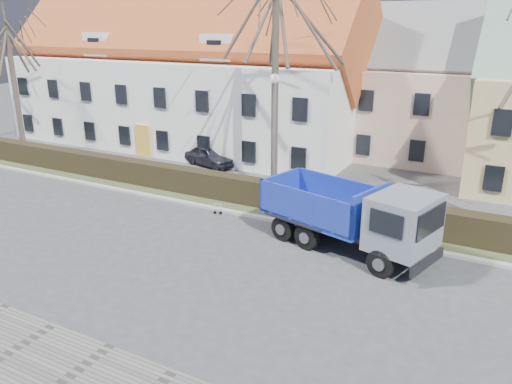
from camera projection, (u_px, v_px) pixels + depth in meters
The scene contains 12 objects.
ground at pixel (223, 262), 19.03m from camera, with size 120.00×120.00×0.00m, color #3E3E40.
curb_far at pixel (276, 220), 22.86m from camera, with size 80.00×0.30×0.12m, color #A5A29E.
grass_strip at pixel (290, 210), 24.20m from camera, with size 80.00×3.00×0.10m, color #3D4929.
hedge at pixel (288, 199), 23.84m from camera, with size 60.00×0.90×1.30m, color black.
building_white at pixel (185, 79), 36.66m from camera, with size 26.80×10.80×9.50m, color white, non-canonical shape.
building_pink at pixel (433, 98), 32.69m from camera, with size 10.80×8.80×8.00m, color #D4AF96, non-canonical shape.
tree_0 at pixel (14, 79), 34.31m from camera, with size 7.20×7.20×9.90m, color #42372E, non-canonical shape.
tree_1 at pixel (275, 72), 24.99m from camera, with size 9.20×9.20×12.65m, color #42372E, non-canonical shape.
dump_truck at pixel (341, 213), 19.87m from camera, with size 7.33×2.72×2.93m, color #162A97, non-canonical shape.
streetlight at pixel (274, 139), 24.42m from camera, with size 0.51×0.51×6.46m, color gray, non-canonical shape.
cart_frame at pixel (214, 208), 23.70m from camera, with size 0.66×0.38×0.60m, color silver, non-canonical shape.
parked_car_a at pixel (210, 156), 31.62m from camera, with size 1.53×3.79×1.29m, color #212129.
Camera 1 is at (9.16, -14.57, 8.65)m, focal length 35.00 mm.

